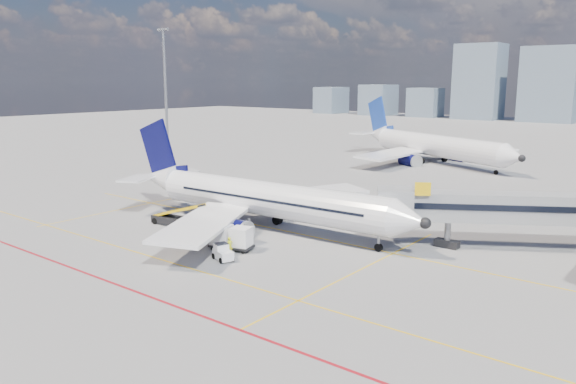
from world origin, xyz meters
name	(u,v)px	position (x,y,z in m)	size (l,w,h in m)	color
ground	(218,246)	(0.00, 0.00, 0.00)	(420.00, 420.00, 0.00)	gray
apron_markings	(182,254)	(-0.58, -3.91, 0.01)	(90.00, 35.12, 0.01)	#EBB50C
jet_bridge	(536,210)	(23.51, 16.91, 3.74)	(23.55, 15.78, 6.30)	gray
floodlight_mast_nw	(166,89)	(-55.00, 40.00, 13.59)	(3.20, 0.61, 25.45)	gray
main_aircraft	(258,198)	(-1.25, 7.18, 3.22)	(36.96, 32.19, 10.86)	white
second_aircraft	(431,145)	(-7.60, 63.78, 3.22)	(39.73, 33.53, 12.33)	white
baggage_tug	(223,252)	(3.36, -2.78, 0.69)	(2.35, 1.89, 1.44)	white
cargo_dolly	(231,237)	(1.86, -0.12, 1.19)	(4.29, 2.85, 2.17)	black
belt_loader	(173,219)	(-9.18, 2.44, 0.73)	(6.95, 2.15, 2.81)	black
ramp_worker	(230,246)	(2.82, -1.32, 0.80)	(0.59, 0.38, 1.61)	yellow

